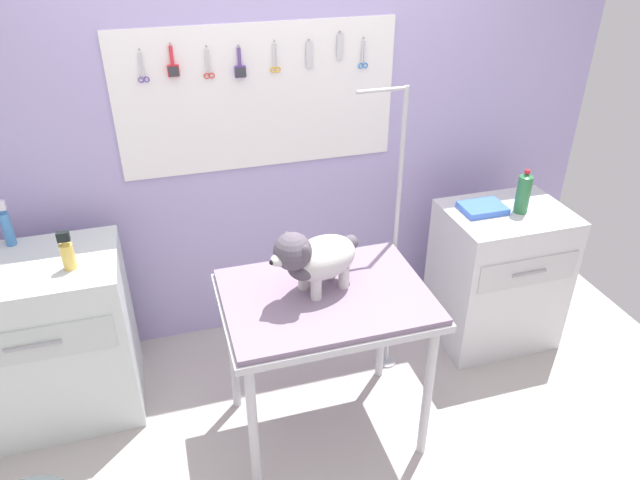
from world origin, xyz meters
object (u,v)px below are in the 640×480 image
object	(u,v)px
grooming_table	(326,309)
grooming_arm	(393,252)
counter_left	(49,340)
shampoo_bottle	(6,226)
dog	(314,258)
soda_bottle	(523,193)
cabinet_right	(497,275)

from	to	relation	value
grooming_table	grooming_arm	size ratio (longest dim) A/B	0.57
counter_left	shampoo_bottle	distance (m)	0.60
dog	counter_left	xyz separation A→B (m)	(-1.24, 0.51, -0.57)
grooming_table	soda_bottle	world-z (taller)	soda_bottle
grooming_table	dog	size ratio (longest dim) A/B	2.10
grooming_arm	shampoo_bottle	bearing A→B (deg)	167.87
grooming_table	cabinet_right	world-z (taller)	cabinet_right
shampoo_bottle	dog	bearing A→B (deg)	-28.71
grooming_arm	soda_bottle	world-z (taller)	grooming_arm
cabinet_right	soda_bottle	world-z (taller)	soda_bottle
grooming_table	counter_left	distance (m)	1.43
dog	soda_bottle	bearing A→B (deg)	16.49
cabinet_right	counter_left	bearing A→B (deg)	177.55
dog	soda_bottle	xyz separation A→B (m)	(1.30, 0.38, -0.05)
dog	grooming_table	bearing A→B (deg)	-36.18
counter_left	soda_bottle	size ratio (longest dim) A/B	3.57
counter_left	soda_bottle	distance (m)	2.60
cabinet_right	shampoo_bottle	bearing A→B (deg)	172.79
soda_bottle	grooming_arm	bearing A→B (deg)	-176.14
cabinet_right	shampoo_bottle	world-z (taller)	shampoo_bottle
grooming_arm	dog	world-z (taller)	grooming_arm
grooming_table	soda_bottle	distance (m)	1.34
dog	shampoo_bottle	distance (m)	1.52
grooming_arm	shampoo_bottle	size ratio (longest dim) A/B	6.92
grooming_table	dog	distance (m)	0.27
grooming_table	cabinet_right	xyz separation A→B (m)	(1.20, 0.44, -0.33)
dog	counter_left	size ratio (longest dim) A/B	0.50
cabinet_right	soda_bottle	size ratio (longest dim) A/B	3.42
counter_left	cabinet_right	distance (m)	2.49
grooming_arm	dog	size ratio (longest dim) A/B	3.67
dog	cabinet_right	xyz separation A→B (m)	(1.24, 0.41, -0.59)
grooming_arm	cabinet_right	xyz separation A→B (m)	(0.72, 0.07, -0.34)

